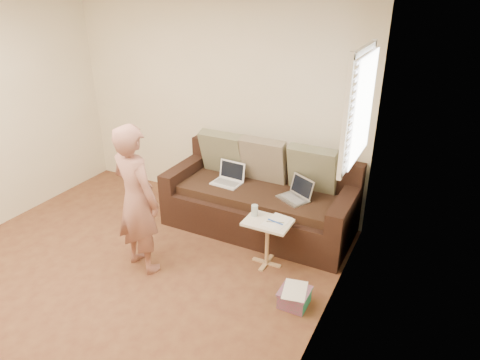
{
  "coord_description": "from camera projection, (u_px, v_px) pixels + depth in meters",
  "views": [
    {
      "loc": [
        2.7,
        -2.34,
        2.75
      ],
      "look_at": [
        0.8,
        1.4,
        0.78
      ],
      "focal_mm": 32.28,
      "sensor_mm": 36.0,
      "label": 1
    }
  ],
  "objects": [
    {
      "name": "paper_on_table",
      "position": [
        277.0,
        221.0,
        4.35
      ],
      "size": [
        0.25,
        0.33,
        0.0
      ],
      "primitive_type": null,
      "rotation": [
        0.0,
        0.0,
        -0.14
      ],
      "color": "white",
      "rests_on": "side_table"
    },
    {
      "name": "person",
      "position": [
        136.0,
        199.0,
        4.22
      ],
      "size": [
        0.64,
        0.51,
        1.56
      ],
      "primitive_type": "imported",
      "rotation": [
        0.0,
        0.0,
        2.91
      ],
      "color": "#995357",
      "rests_on": "ground"
    },
    {
      "name": "pillow_left",
      "position": [
        223.0,
        153.0,
        5.33
      ],
      "size": [
        0.55,
        0.29,
        0.57
      ],
      "primitive_type": null,
      "rotation": [
        0.28,
        0.0,
        0.0
      ],
      "color": "#606248",
      "rests_on": "sofa"
    },
    {
      "name": "floor",
      "position": [
        101.0,
        292.0,
        4.16
      ],
      "size": [
        4.5,
        4.5,
        0.0
      ],
      "primitive_type": "plane",
      "color": "#532B1E",
      "rests_on": "ground"
    },
    {
      "name": "side_table",
      "position": [
        267.0,
        243.0,
        4.47
      ],
      "size": [
        0.47,
        0.33,
        0.52
      ],
      "primitive_type": null,
      "color": "silver",
      "rests_on": "ground"
    },
    {
      "name": "window_blinds",
      "position": [
        360.0,
        107.0,
        3.85
      ],
      "size": [
        0.12,
        0.88,
        1.08
      ],
      "primitive_type": null,
      "color": "white",
      "rests_on": "wall_right"
    },
    {
      "name": "striped_box",
      "position": [
        294.0,
        297.0,
        3.97
      ],
      "size": [
        0.27,
        0.27,
        0.17
      ],
      "primitive_type": null,
      "color": "#CB1E72",
      "rests_on": "ground"
    },
    {
      "name": "wall_back",
      "position": [
        214.0,
        105.0,
        5.42
      ],
      "size": [
        4.0,
        0.0,
        4.0
      ],
      "primitive_type": "plane",
      "rotation": [
        1.57,
        0.0,
        0.0
      ],
      "color": "beige",
      "rests_on": "ground"
    },
    {
      "name": "pillow_mid",
      "position": [
        264.0,
        160.0,
        5.1
      ],
      "size": [
        0.55,
        0.27,
        0.57
      ],
      "primitive_type": null,
      "rotation": [
        0.24,
        0.0,
        0.0
      ],
      "color": "#6D624E",
      "rests_on": "sofa"
    },
    {
      "name": "drinking_glass",
      "position": [
        255.0,
        211.0,
        4.44
      ],
      "size": [
        0.07,
        0.07,
        0.12
      ],
      "primitive_type": null,
      "color": "silver",
      "rests_on": "side_table"
    },
    {
      "name": "wall_right",
      "position": [
        307.0,
        225.0,
        2.79
      ],
      "size": [
        0.0,
        4.5,
        4.5
      ],
      "primitive_type": "plane",
      "rotation": [
        1.57,
        0.0,
        -1.57
      ],
      "color": "beige",
      "rests_on": "ground"
    },
    {
      "name": "laptop_silver",
      "position": [
        293.0,
        200.0,
        4.78
      ],
      "size": [
        0.41,
        0.37,
        0.22
      ],
      "primitive_type": null,
      "rotation": [
        0.0,
        0.0,
        -0.51
      ],
      "color": "#B7BABC",
      "rests_on": "sofa"
    },
    {
      "name": "laptop_white",
      "position": [
        226.0,
        184.0,
        5.14
      ],
      "size": [
        0.36,
        0.27,
        0.25
      ],
      "primitive_type": null,
      "rotation": [
        0.0,
        0.0,
        -0.06
      ],
      "color": "white",
      "rests_on": "sofa"
    },
    {
      "name": "ceiling",
      "position": [
        50.0,
        1.0,
        3.06
      ],
      "size": [
        4.5,
        4.5,
        0.0
      ],
      "primitive_type": "plane",
      "rotation": [
        3.14,
        0.0,
        0.0
      ],
      "color": "white",
      "rests_on": "wall_back"
    },
    {
      "name": "sofa",
      "position": [
        259.0,
        196.0,
        5.06
      ],
      "size": [
        2.2,
        0.95,
        0.85
      ],
      "primitive_type": null,
      "color": "black",
      "rests_on": "ground"
    },
    {
      "name": "pillow_right",
      "position": [
        312.0,
        169.0,
        4.87
      ],
      "size": [
        0.55,
        0.28,
        0.57
      ],
      "primitive_type": null,
      "rotation": [
        0.26,
        0.0,
        0.0
      ],
      "color": "#606248",
      "rests_on": "sofa"
    },
    {
      "name": "scissors",
      "position": [
        275.0,
        222.0,
        4.33
      ],
      "size": [
        0.2,
        0.16,
        0.02
      ],
      "primitive_type": null,
      "rotation": [
        0.0,
        0.0,
        -0.35
      ],
      "color": "silver",
      "rests_on": "side_table"
    }
  ]
}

